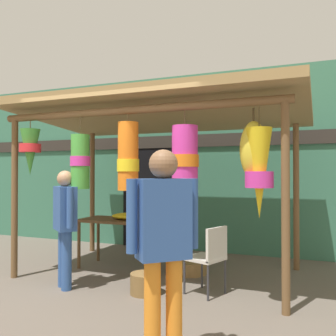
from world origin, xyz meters
name	(u,v)px	position (x,y,z in m)	size (l,w,h in m)	color
ground_plane	(117,287)	(0.00, 0.00, 0.00)	(30.00, 30.00, 0.00)	#60564C
shop_facade	(186,162)	(0.00, 2.70, 1.71)	(12.59, 0.29, 3.42)	#387056
market_stall_canopy	(161,126)	(0.36, 0.61, 2.18)	(4.23, 2.48, 2.56)	brown
display_table	(123,225)	(-0.41, 0.90, 0.68)	(1.38, 0.65, 0.77)	brown
flower_heap_on_table	(130,216)	(-0.30, 0.91, 0.82)	(0.58, 0.41, 0.10)	yellow
folding_chair	(210,254)	(1.21, 0.15, 0.50)	(0.51, 0.51, 0.84)	beige
wicker_basket_by_table	(145,284)	(0.45, -0.10, 0.13)	(0.38, 0.38, 0.25)	brown
wicker_basket_spare	(189,267)	(0.64, 1.00, 0.09)	(0.54, 0.54, 0.19)	olive
vendor_in_orange	(163,237)	(1.33, -1.61, 0.99)	(0.45, 0.44, 1.68)	orange
shopper_by_bananas	(65,219)	(-0.62, -0.29, 0.89)	(0.48, 0.42, 1.53)	#2D5193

